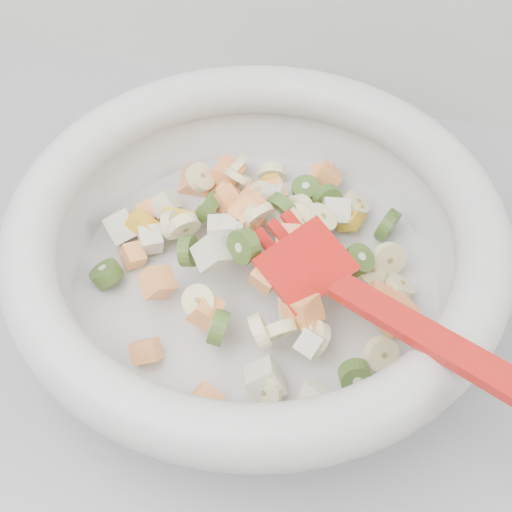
# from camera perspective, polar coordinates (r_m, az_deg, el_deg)

# --- Properties ---
(mixing_bowl) EXTENTS (0.41, 0.37, 0.14)m
(mixing_bowl) POSITION_cam_1_polar(r_m,az_deg,el_deg) (0.53, 0.06, 0.62)
(mixing_bowl) COLOR silver
(mixing_bowl) RESTS_ON counter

